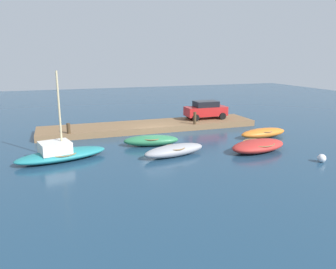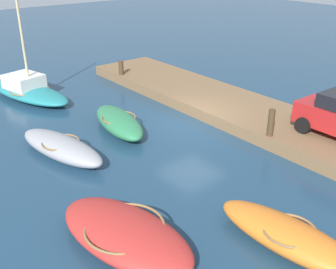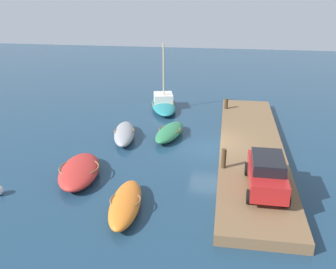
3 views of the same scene
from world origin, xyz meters
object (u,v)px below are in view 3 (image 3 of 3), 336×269
(rowboat_green, at_px, (170,132))
(parked_car, at_px, (267,173))
(rowboat_orange, at_px, (126,203))
(rowboat_grey, at_px, (124,133))
(mooring_post_west, at_px, (224,158))
(motorboat_red, at_px, (79,171))
(sailboat_teal, at_px, (164,103))
(mooring_post_mid_west, at_px, (226,104))

(rowboat_green, height_order, parked_car, parked_car)
(rowboat_orange, relative_size, rowboat_grey, 0.95)
(mooring_post_west, height_order, parked_car, parked_car)
(motorboat_red, bearing_deg, parked_car, -104.65)
(motorboat_red, xyz_separation_m, parked_car, (-0.63, -9.51, 0.97))
(sailboat_teal, relative_size, rowboat_orange, 1.38)
(parked_car, bearing_deg, mooring_post_mid_west, 9.53)
(motorboat_red, height_order, rowboat_grey, motorboat_red)
(mooring_post_west, distance_m, parked_car, 2.85)
(sailboat_teal, bearing_deg, rowboat_green, 179.18)
(sailboat_teal, relative_size, motorboat_red, 1.29)
(rowboat_orange, distance_m, mooring_post_mid_west, 15.20)
(sailboat_teal, xyz_separation_m, motorboat_red, (-12.64, 2.37, -0.06))
(rowboat_green, bearing_deg, mooring_post_west, -133.03)
(rowboat_green, bearing_deg, rowboat_orange, -172.99)
(motorboat_red, relative_size, rowboat_grey, 1.01)
(rowboat_orange, bearing_deg, mooring_post_west, -52.11)
(sailboat_teal, relative_size, rowboat_grey, 1.30)
(rowboat_green, bearing_deg, mooring_post_mid_west, -22.82)
(rowboat_orange, distance_m, mooring_post_west, 5.92)
(rowboat_orange, bearing_deg, rowboat_green, -9.38)
(mooring_post_west, bearing_deg, rowboat_grey, 56.85)
(rowboat_grey, xyz_separation_m, mooring_post_west, (-4.32, -6.61, 0.66))
(rowboat_grey, distance_m, parked_car, 10.73)
(motorboat_red, bearing_deg, sailboat_teal, -21.50)
(rowboat_orange, bearing_deg, rowboat_grey, 10.06)
(motorboat_red, bearing_deg, rowboat_grey, -19.86)
(mooring_post_mid_west, bearing_deg, rowboat_orange, 163.66)
(rowboat_orange, bearing_deg, parked_car, -77.49)
(rowboat_orange, xyz_separation_m, mooring_post_west, (4.05, -4.27, 0.67))
(sailboat_teal, distance_m, motorboat_red, 12.86)
(rowboat_green, xyz_separation_m, mooring_post_west, (-5.02, -3.67, 0.66))
(mooring_post_mid_west, xyz_separation_m, parked_car, (-12.53, -2.00, 0.48))
(motorboat_red, height_order, mooring_post_mid_west, mooring_post_mid_west)
(motorboat_red, distance_m, rowboat_orange, 4.20)
(motorboat_red, xyz_separation_m, mooring_post_west, (1.37, -7.51, 0.64))
(mooring_post_west, bearing_deg, sailboat_teal, 24.52)
(motorboat_red, bearing_deg, mooring_post_west, -90.51)
(rowboat_green, distance_m, rowboat_grey, 3.03)
(rowboat_green, distance_m, mooring_post_west, 6.25)
(mooring_post_west, distance_m, mooring_post_mid_west, 10.53)
(rowboat_green, bearing_deg, sailboat_teal, 24.10)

